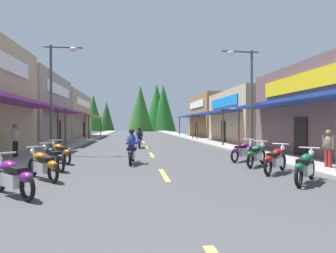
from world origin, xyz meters
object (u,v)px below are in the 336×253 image
at_px(motorcycle_parked_right_4, 243,151).
at_px(motorcycle_parked_left_3, 60,152).
at_px(motorcycle_parked_left_1, 43,164).
at_px(rider_cruising_lead, 132,149).
at_px(pedestrian_waiting, 15,138).
at_px(motorcycle_parked_right_2, 275,159).
at_px(streetlamp_right, 246,86).
at_px(rider_cruising_trailing, 139,139).
at_px(motorcycle_parked_right_3, 256,154).
at_px(motorcycle_parked_right_1, 305,167).
at_px(pedestrian_browsing, 328,147).
at_px(motorcycle_parked_left_2, 53,158).
at_px(streetlamp_left, 57,84).
at_px(motorcycle_parked_left_0, 13,176).

relative_size(motorcycle_parked_right_4, motorcycle_parked_left_3, 0.98).
xyz_separation_m(motorcycle_parked_left_1, rider_cruising_lead, (2.76, 3.30, 0.17)).
bearing_deg(pedestrian_waiting, motorcycle_parked_right_2, -15.93).
xyz_separation_m(streetlamp_right, rider_cruising_trailing, (-5.91, 5.65, -3.27)).
bearing_deg(motorcycle_parked_right_2, motorcycle_parked_right_3, 44.93).
bearing_deg(motorcycle_parked_left_1, motorcycle_parked_right_2, -127.92).
xyz_separation_m(motorcycle_parked_right_1, pedestrian_browsing, (2.31, 2.04, 0.40)).
xyz_separation_m(motorcycle_parked_right_2, motorcycle_parked_right_4, (0.11, 3.26, 0.00)).
relative_size(motorcycle_parked_right_2, motorcycle_parked_right_4, 0.95).
xyz_separation_m(motorcycle_parked_left_3, rider_cruising_lead, (3.20, -0.52, 0.17)).
xyz_separation_m(motorcycle_parked_right_2, motorcycle_parked_left_2, (-8.14, 1.60, 0.00)).
bearing_deg(rider_cruising_trailing, streetlamp_right, -130.94).
xyz_separation_m(streetlamp_left, motorcycle_parked_left_2, (1.24, -5.41, -3.59)).
bearing_deg(rider_cruising_lead, rider_cruising_trailing, 0.33).
bearing_deg(motorcycle_parked_left_3, rider_cruising_lead, -136.24).
distance_m(motorcycle_parked_left_1, motorcycle_parked_left_3, 3.84).
xyz_separation_m(motorcycle_parked_right_3, motorcycle_parked_left_1, (-7.99, -1.96, 0.00)).
xyz_separation_m(streetlamp_right, pedestrian_waiting, (-12.27, -0.32, -2.88)).
distance_m(streetlamp_right, pedestrian_browsing, 6.26).
height_order(motorcycle_parked_right_1, motorcycle_parked_left_2, same).
height_order(motorcycle_parked_left_0, motorcycle_parked_left_1, same).
relative_size(motorcycle_parked_right_2, motorcycle_parked_left_2, 0.93).
relative_size(motorcycle_parked_left_1, pedestrian_waiting, 0.95).
xyz_separation_m(motorcycle_parked_left_0, motorcycle_parked_left_3, (-0.37, 5.84, 0.00)).
bearing_deg(pedestrian_browsing, streetlamp_right, -83.29).
bearing_deg(motorcycle_parked_left_3, motorcycle_parked_left_2, 149.17).
bearing_deg(motorcycle_parked_right_4, motorcycle_parked_right_1, -129.92).
distance_m(motorcycle_parked_right_3, motorcycle_parked_left_0, 8.98).
bearing_deg(rider_cruising_lead, pedestrian_browsing, -106.02).
height_order(motorcycle_parked_right_1, rider_cruising_trailing, rider_cruising_trailing).
relative_size(streetlamp_left, motorcycle_parked_right_1, 3.86).
distance_m(rider_cruising_lead, rider_cruising_trailing, 8.32).
xyz_separation_m(motorcycle_parked_left_2, pedestrian_browsing, (10.45, -1.30, 0.40)).
height_order(motorcycle_parked_right_4, rider_cruising_trailing, rider_cruising_trailing).
xyz_separation_m(streetlamp_right, pedestrian_browsing, (1.01, -5.38, -3.04)).
xyz_separation_m(motorcycle_parked_left_1, pedestrian_browsing, (10.23, 0.57, 0.40)).
xyz_separation_m(motorcycle_parked_right_3, rider_cruising_trailing, (-4.68, 9.64, 0.17)).
relative_size(motorcycle_parked_right_2, motorcycle_parked_left_0, 1.03).
bearing_deg(motorcycle_parked_right_3, rider_cruising_lead, 119.91).
bearing_deg(motorcycle_parked_left_3, streetlamp_left, -20.48).
xyz_separation_m(motorcycle_parked_left_2, rider_cruising_trailing, (3.53, 9.73, 0.17)).
xyz_separation_m(motorcycle_parked_right_3, motorcycle_parked_right_4, (0.04, 1.57, 0.00)).
relative_size(motorcycle_parked_right_4, rider_cruising_trailing, 0.81).
height_order(rider_cruising_trailing, pedestrian_browsing, rider_cruising_trailing).
bearing_deg(pedestrian_waiting, motorcycle_parked_right_4, -0.59).
bearing_deg(motorcycle_parked_left_2, motorcycle_parked_right_2, -138.15).
height_order(streetlamp_right, motorcycle_parked_right_3, streetlamp_right).
bearing_deg(motorcycle_parked_left_3, motorcycle_parked_right_3, -139.46).
xyz_separation_m(motorcycle_parked_right_1, motorcycle_parked_right_3, (0.07, 3.43, 0.00)).
relative_size(rider_cruising_lead, pedestrian_waiting, 1.19).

